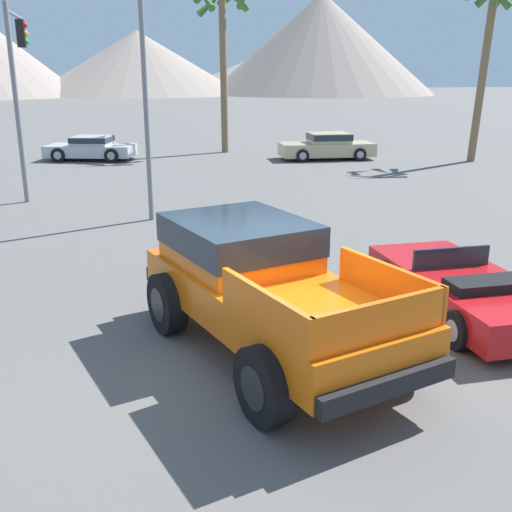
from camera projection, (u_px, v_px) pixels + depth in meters
name	position (u px, v px, depth m)	size (l,w,h in m)	color
ground_plane	(268.00, 355.00, 8.86)	(320.00, 320.00, 0.00)	#5B5956
orange_pickup_truck	(260.00, 279.00, 8.89)	(3.44, 5.50, 1.85)	orange
red_convertible_car	(463.00, 290.00, 10.31)	(1.90, 4.13, 1.05)	#B21419
parked_car_silver	(91.00, 148.00, 28.70)	(4.44, 2.92, 1.13)	#B7BABF
parked_car_tan	(327.00, 146.00, 28.94)	(4.61, 2.18, 1.25)	tan
traffic_light_main	(18.00, 68.00, 19.29)	(0.38, 3.20, 6.05)	slate
street_lamp_post	(142.00, 40.00, 15.67)	(0.90, 0.24, 8.12)	slate
palm_tree_tall	(223.00, 25.00, 29.90)	(2.98, 2.83, 8.38)	brown
palm_tree_short	(486.00, 24.00, 26.50)	(2.60, 2.71, 8.20)	brown
distant_mountain_range	(64.00, 47.00, 113.41)	(148.25, 66.69, 20.96)	gray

